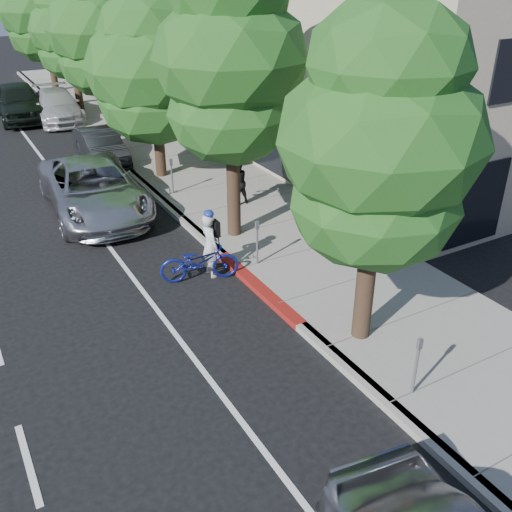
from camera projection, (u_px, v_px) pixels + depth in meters
ground at (278, 308)px, 13.88m from camera, size 120.00×120.00×0.00m
sidewalk at (218, 186)px, 21.00m from camera, size 4.60×56.00×0.15m
curb at (159, 198)px, 19.99m from camera, size 0.30×56.00×0.15m
curb_red_segment at (258, 287)px, 14.61m from camera, size 0.32×4.00×0.15m
storefront_building at (255, 43)px, 30.28m from camera, size 10.00×36.00×7.00m
street_tree_0 at (380, 144)px, 10.64m from camera, size 4.02×4.02×7.14m
street_tree_1 at (231, 63)px, 14.96m from camera, size 4.21×4.21×8.03m
street_tree_2 at (153, 69)px, 20.05m from camera, size 4.85×4.85×6.85m
street_tree_3 at (102, 31)px, 24.35m from camera, size 4.71×4.71×7.70m
street_tree_4 at (70, 31)px, 29.23m from camera, size 4.11×4.11×6.76m
street_tree_5 at (44, 12)px, 33.60m from camera, size 5.26×5.26×7.79m
cyclist at (210, 245)px, 14.93m from camera, size 0.44×0.66×1.76m
bicycle at (199, 261)px, 14.85m from camera, size 2.18×1.30×1.08m
silver_suv at (94, 189)px, 18.66m from camera, size 3.13×6.25×1.70m
dark_sedan at (101, 146)px, 23.41m from camera, size 1.53×4.12×1.35m
white_pickup at (57, 106)px, 29.37m from camera, size 2.53×5.38×1.52m
dark_suv_far at (19, 102)px, 29.51m from camera, size 2.44×5.52×1.85m
pedestrian at (237, 182)px, 18.99m from camera, size 0.78×0.62×1.55m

